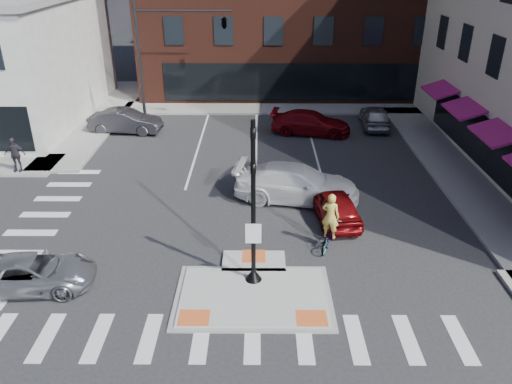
{
  "coord_description": "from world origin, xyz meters",
  "views": [
    {
      "loc": [
        0.19,
        -14.36,
        10.84
      ],
      "look_at": [
        0.07,
        3.72,
        2.0
      ],
      "focal_mm": 35.0,
      "sensor_mm": 36.0,
      "label": 1
    }
  ],
  "objects_px": {
    "bg_car_dark": "(125,121)",
    "cyclist": "(330,229)",
    "bg_car_red": "(311,123)",
    "pedestrian_b": "(15,155)",
    "silver_suv": "(32,273)",
    "red_sedan": "(334,205)",
    "white_pickup": "(297,183)",
    "bg_car_silver": "(375,116)"
  },
  "relations": [
    {
      "from": "bg_car_red",
      "to": "pedestrian_b",
      "type": "height_order",
      "value": "pedestrian_b"
    },
    {
      "from": "silver_suv",
      "to": "bg_car_dark",
      "type": "height_order",
      "value": "bg_car_dark"
    },
    {
      "from": "bg_car_silver",
      "to": "bg_car_red",
      "type": "relative_size",
      "value": 0.84
    },
    {
      "from": "red_sedan",
      "to": "pedestrian_b",
      "type": "bearing_deg",
      "value": -25.33
    },
    {
      "from": "white_pickup",
      "to": "cyclist",
      "type": "bearing_deg",
      "value": -156.97
    },
    {
      "from": "bg_car_silver",
      "to": "white_pickup",
      "type": "bearing_deg",
      "value": 65.78
    },
    {
      "from": "silver_suv",
      "to": "bg_car_red",
      "type": "relative_size",
      "value": 0.86
    },
    {
      "from": "white_pickup",
      "to": "pedestrian_b",
      "type": "height_order",
      "value": "pedestrian_b"
    },
    {
      "from": "bg_car_red",
      "to": "cyclist",
      "type": "bearing_deg",
      "value": -171.34
    },
    {
      "from": "silver_suv",
      "to": "cyclist",
      "type": "xyz_separation_m",
      "value": [
        10.79,
        2.74,
        0.19
      ]
    },
    {
      "from": "bg_car_red",
      "to": "pedestrian_b",
      "type": "relative_size",
      "value": 2.72
    },
    {
      "from": "cyclist",
      "to": "pedestrian_b",
      "type": "xyz_separation_m",
      "value": [
        -15.69,
        7.2,
        0.29
      ]
    },
    {
      "from": "bg_car_red",
      "to": "red_sedan",
      "type": "bearing_deg",
      "value": -169.28
    },
    {
      "from": "silver_suv",
      "to": "red_sedan",
      "type": "relative_size",
      "value": 1.07
    },
    {
      "from": "pedestrian_b",
      "to": "bg_car_silver",
      "type": "bearing_deg",
      "value": 19.45
    },
    {
      "from": "bg_car_red",
      "to": "cyclist",
      "type": "height_order",
      "value": "cyclist"
    },
    {
      "from": "red_sedan",
      "to": "bg_car_dark",
      "type": "bearing_deg",
      "value": -52.43
    },
    {
      "from": "bg_car_red",
      "to": "bg_car_silver",
      "type": "bearing_deg",
      "value": -61.35
    },
    {
      "from": "bg_car_dark",
      "to": "pedestrian_b",
      "type": "xyz_separation_m",
      "value": [
        -4.19,
        -6.66,
        0.32
      ]
    },
    {
      "from": "bg_car_dark",
      "to": "bg_car_silver",
      "type": "distance_m",
      "value": 16.51
    },
    {
      "from": "red_sedan",
      "to": "bg_car_red",
      "type": "xyz_separation_m",
      "value": [
        0.02,
        11.38,
        0.04
      ]
    },
    {
      "from": "silver_suv",
      "to": "white_pickup",
      "type": "bearing_deg",
      "value": -58.78
    },
    {
      "from": "red_sedan",
      "to": "white_pickup",
      "type": "relative_size",
      "value": 0.69
    },
    {
      "from": "bg_car_dark",
      "to": "cyclist",
      "type": "height_order",
      "value": "cyclist"
    },
    {
      "from": "pedestrian_b",
      "to": "white_pickup",
      "type": "bearing_deg",
      "value": -13.11
    },
    {
      "from": "silver_suv",
      "to": "bg_car_red",
      "type": "bearing_deg",
      "value": -38.72
    },
    {
      "from": "silver_suv",
      "to": "white_pickup",
      "type": "height_order",
      "value": "white_pickup"
    },
    {
      "from": "silver_suv",
      "to": "white_pickup",
      "type": "xyz_separation_m",
      "value": [
        9.77,
        6.94,
        0.25
      ]
    },
    {
      "from": "cyclist",
      "to": "pedestrian_b",
      "type": "relative_size",
      "value": 1.27
    },
    {
      "from": "red_sedan",
      "to": "bg_car_silver",
      "type": "height_order",
      "value": "bg_car_silver"
    },
    {
      "from": "red_sedan",
      "to": "bg_car_silver",
      "type": "xyz_separation_m",
      "value": [
        4.46,
        12.8,
        0.04
      ]
    },
    {
      "from": "red_sedan",
      "to": "bg_car_dark",
      "type": "xyz_separation_m",
      "value": [
        -12.0,
        11.54,
        0.07
      ]
    },
    {
      "from": "bg_car_red",
      "to": "pedestrian_b",
      "type": "distance_m",
      "value": 17.47
    },
    {
      "from": "silver_suv",
      "to": "red_sedan",
      "type": "bearing_deg",
      "value": -70.02
    },
    {
      "from": "silver_suv",
      "to": "red_sedan",
      "type": "height_order",
      "value": "red_sedan"
    },
    {
      "from": "white_pickup",
      "to": "bg_car_dark",
      "type": "distance_m",
      "value": 14.25
    },
    {
      "from": "white_pickup",
      "to": "pedestrian_b",
      "type": "xyz_separation_m",
      "value": [
        -14.66,
        3.0,
        0.23
      ]
    },
    {
      "from": "white_pickup",
      "to": "bg_car_silver",
      "type": "height_order",
      "value": "white_pickup"
    },
    {
      "from": "bg_car_silver",
      "to": "bg_car_red",
      "type": "xyz_separation_m",
      "value": [
        -4.44,
        -1.42,
        0.01
      ]
    },
    {
      "from": "white_pickup",
      "to": "pedestrian_b",
      "type": "relative_size",
      "value": 3.16
    },
    {
      "from": "silver_suv",
      "to": "bg_car_silver",
      "type": "bearing_deg",
      "value": -45.58
    },
    {
      "from": "silver_suv",
      "to": "bg_car_dark",
      "type": "distance_m",
      "value": 16.62
    }
  ]
}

